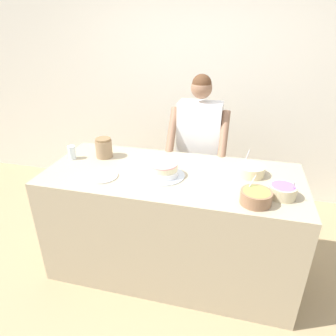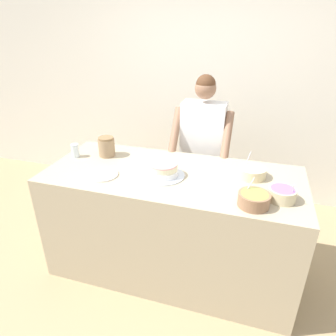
{
  "view_description": "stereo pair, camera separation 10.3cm",
  "coord_description": "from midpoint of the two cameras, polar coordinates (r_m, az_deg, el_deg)",
  "views": [
    {
      "loc": [
        0.47,
        -1.58,
        1.99
      ],
      "look_at": [
        -0.02,
        0.38,
        1.0
      ],
      "focal_mm": 32.0,
      "sensor_mm": 36.0,
      "label": 1
    },
    {
      "loc": [
        0.57,
        -1.56,
        1.99
      ],
      "look_at": [
        -0.02,
        0.38,
        1.0
      ],
      "focal_mm": 32.0,
      "sensor_mm": 36.0,
      "label": 2
    }
  ],
  "objects": [
    {
      "name": "frosting_bowl_purple",
      "position": [
        2.12,
        19.69,
        -4.14
      ],
      "size": [
        0.18,
        0.18,
        0.15
      ],
      "color": "beige",
      "rests_on": "counter"
    },
    {
      "name": "drinking_glass",
      "position": [
        2.69,
        -18.9,
        2.81
      ],
      "size": [
        0.06,
        0.06,
        0.12
      ],
      "color": "silver",
      "rests_on": "counter"
    },
    {
      "name": "ceramic_plate",
      "position": [
        2.33,
        -13.69,
        -1.53
      ],
      "size": [
        0.23,
        0.23,
        0.01
      ],
      "color": "white",
      "rests_on": "counter"
    },
    {
      "name": "person_baker",
      "position": [
        2.89,
        4.87,
        4.78
      ],
      "size": [
        0.55,
        0.45,
        1.58
      ],
      "color": "#2D2D38",
      "rests_on": "ground_plane"
    },
    {
      "name": "counter",
      "position": [
        2.57,
        -0.45,
        -10.35
      ],
      "size": [
        1.99,
        0.86,
        0.93
      ],
      "color": "tan",
      "rests_on": "ground_plane"
    },
    {
      "name": "wall_back",
      "position": [
        3.6,
        5.71,
        14.92
      ],
      "size": [
        10.0,
        0.05,
        2.6
      ],
      "color": "silver",
      "rests_on": "ground_plane"
    },
    {
      "name": "frosting_bowl_olive",
      "position": [
        1.99,
        14.99,
        -5.34
      ],
      "size": [
        0.2,
        0.2,
        0.16
      ],
      "color": "#936B4C",
      "rests_on": "counter"
    },
    {
      "name": "frosting_bowl_pink",
      "position": [
        2.35,
        14.28,
        -0.37
      ],
      "size": [
        0.21,
        0.21,
        0.18
      ],
      "color": "beige",
      "rests_on": "counter"
    },
    {
      "name": "stoneware_jar",
      "position": [
        2.64,
        -13.23,
        3.74
      ],
      "size": [
        0.14,
        0.14,
        0.17
      ],
      "color": "#9E7F5B",
      "rests_on": "counter"
    },
    {
      "name": "cake",
      "position": [
        2.26,
        -2.2,
        -0.47
      ],
      "size": [
        0.33,
        0.33,
        0.11
      ],
      "color": "silver",
      "rests_on": "counter"
    },
    {
      "name": "ground_plane",
      "position": [
        2.59,
        -3.02,
        -24.23
      ],
      "size": [
        14.0,
        14.0,
        0.0
      ],
      "primitive_type": "plane",
      "color": "tan"
    }
  ]
}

